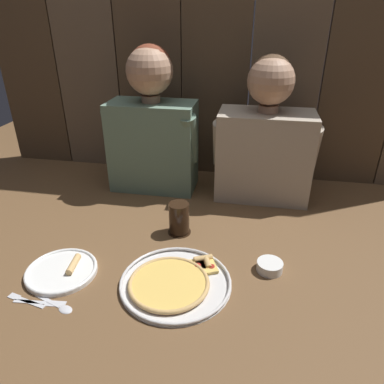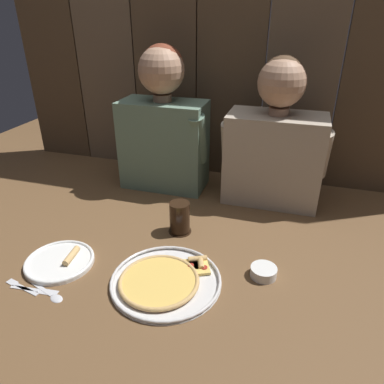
% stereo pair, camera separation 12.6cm
% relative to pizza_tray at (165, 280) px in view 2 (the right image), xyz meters
% --- Properties ---
extents(ground_plane, '(3.20, 3.20, 0.00)m').
position_rel_pizza_tray_xyz_m(ground_plane, '(0.00, 0.18, -0.01)').
color(ground_plane, brown).
extents(pizza_tray, '(0.34, 0.34, 0.03)m').
position_rel_pizza_tray_xyz_m(pizza_tray, '(0.00, 0.00, 0.00)').
color(pizza_tray, silver).
rests_on(pizza_tray, ground).
extents(dinner_plate, '(0.23, 0.23, 0.03)m').
position_rel_pizza_tray_xyz_m(dinner_plate, '(-0.37, -0.01, -0.00)').
color(dinner_plate, white).
rests_on(dinner_plate, ground).
extents(drinking_glass, '(0.09, 0.09, 0.12)m').
position_rel_pizza_tray_xyz_m(drinking_glass, '(-0.05, 0.28, 0.05)').
color(drinking_glass, black).
rests_on(drinking_glass, ground).
extents(dipping_bowl, '(0.08, 0.08, 0.03)m').
position_rel_pizza_tray_xyz_m(dipping_bowl, '(0.29, 0.12, 0.01)').
color(dipping_bowl, white).
rests_on(dipping_bowl, ground).
extents(table_fork, '(0.13, 0.04, 0.01)m').
position_rel_pizza_tray_xyz_m(table_fork, '(-0.41, -0.15, -0.01)').
color(table_fork, silver).
rests_on(table_fork, ground).
extents(table_knife, '(0.16, 0.03, 0.01)m').
position_rel_pizza_tray_xyz_m(table_knife, '(-0.36, -0.15, -0.01)').
color(table_knife, silver).
rests_on(table_knife, ground).
extents(table_spoon, '(0.14, 0.06, 0.01)m').
position_rel_pizza_tray_xyz_m(table_spoon, '(-0.30, -0.15, -0.01)').
color(table_spoon, silver).
rests_on(table_spoon, ground).
extents(diner_left, '(0.42, 0.21, 0.63)m').
position_rel_pizza_tray_xyz_m(diner_left, '(-0.24, 0.65, 0.29)').
color(diner_left, slate).
rests_on(diner_left, ground).
extents(diner_right, '(0.43, 0.22, 0.60)m').
position_rel_pizza_tray_xyz_m(diner_right, '(0.25, 0.65, 0.26)').
color(diner_right, '#B2A38E').
rests_on(diner_right, ground).
extents(wooden_backdrop_wall, '(2.19, 0.03, 1.33)m').
position_rel_pizza_tray_xyz_m(wooden_backdrop_wall, '(0.00, 0.88, 0.66)').
color(wooden_backdrop_wall, brown).
rests_on(wooden_backdrop_wall, ground).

